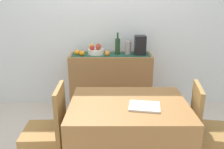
{
  "coord_description": "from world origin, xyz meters",
  "views": [
    {
      "loc": [
        0.06,
        -2.43,
        1.69
      ],
      "look_at": [
        0.06,
        0.37,
        0.76
      ],
      "focal_mm": 36.76,
      "sensor_mm": 36.0,
      "label": 1
    }
  ],
  "objects_px": {
    "coffee_maker": "(140,45)",
    "chair_by_corner": "(209,145)",
    "wine_bottle": "(118,46)",
    "chair_near_window": "(47,145)",
    "fruit_bowl": "(96,52)",
    "dining_table": "(128,137)",
    "open_book": "(145,106)",
    "sideboard_console": "(111,82)",
    "ceramic_vase": "(128,48)"
  },
  "relations": [
    {
      "from": "coffee_maker",
      "to": "chair_by_corner",
      "type": "height_order",
      "value": "coffee_maker"
    },
    {
      "from": "wine_bottle",
      "to": "chair_near_window",
      "type": "relative_size",
      "value": 0.36
    },
    {
      "from": "fruit_bowl",
      "to": "chair_by_corner",
      "type": "relative_size",
      "value": 0.26
    },
    {
      "from": "fruit_bowl",
      "to": "chair_near_window",
      "type": "bearing_deg",
      "value": -107.34
    },
    {
      "from": "dining_table",
      "to": "open_book",
      "type": "xyz_separation_m",
      "value": [
        0.14,
        -0.09,
        0.38
      ]
    },
    {
      "from": "chair_by_corner",
      "to": "dining_table",
      "type": "bearing_deg",
      "value": -179.8
    },
    {
      "from": "chair_by_corner",
      "to": "coffee_maker",
      "type": "bearing_deg",
      "value": 112.77
    },
    {
      "from": "wine_bottle",
      "to": "chair_by_corner",
      "type": "xyz_separation_m",
      "value": [
        0.9,
        -1.36,
        -0.75
      ]
    },
    {
      "from": "dining_table",
      "to": "chair_near_window",
      "type": "relative_size",
      "value": 1.25
    },
    {
      "from": "fruit_bowl",
      "to": "chair_by_corner",
      "type": "distance_m",
      "value": 1.95
    },
    {
      "from": "chair_near_window",
      "to": "chair_by_corner",
      "type": "distance_m",
      "value": 1.65
    },
    {
      "from": "wine_bottle",
      "to": "coffee_maker",
      "type": "height_order",
      "value": "wine_bottle"
    },
    {
      "from": "dining_table",
      "to": "chair_by_corner",
      "type": "height_order",
      "value": "chair_by_corner"
    },
    {
      "from": "coffee_maker",
      "to": "chair_near_window",
      "type": "bearing_deg",
      "value": -128.46
    },
    {
      "from": "wine_bottle",
      "to": "open_book",
      "type": "xyz_separation_m",
      "value": [
        0.22,
        -1.45,
        -0.27
      ]
    },
    {
      "from": "sideboard_console",
      "to": "chair_near_window",
      "type": "bearing_deg",
      "value": -115.4
    },
    {
      "from": "wine_bottle",
      "to": "open_book",
      "type": "bearing_deg",
      "value": -81.55
    },
    {
      "from": "fruit_bowl",
      "to": "chair_by_corner",
      "type": "bearing_deg",
      "value": -47.93
    },
    {
      "from": "chair_near_window",
      "to": "chair_by_corner",
      "type": "height_order",
      "value": "same"
    },
    {
      "from": "sideboard_console",
      "to": "chair_near_window",
      "type": "relative_size",
      "value": 1.36
    },
    {
      "from": "dining_table",
      "to": "open_book",
      "type": "height_order",
      "value": "open_book"
    },
    {
      "from": "sideboard_console",
      "to": "chair_near_window",
      "type": "xyz_separation_m",
      "value": [
        -0.65,
        -1.36,
        -0.18
      ]
    },
    {
      "from": "wine_bottle",
      "to": "dining_table",
      "type": "relative_size",
      "value": 0.29
    },
    {
      "from": "ceramic_vase",
      "to": "dining_table",
      "type": "xyz_separation_m",
      "value": [
        -0.08,
        -1.36,
        -0.62
      ]
    },
    {
      "from": "chair_near_window",
      "to": "sideboard_console",
      "type": "bearing_deg",
      "value": 64.6
    },
    {
      "from": "sideboard_console",
      "to": "wine_bottle",
      "type": "height_order",
      "value": "wine_bottle"
    },
    {
      "from": "ceramic_vase",
      "to": "open_book",
      "type": "height_order",
      "value": "ceramic_vase"
    },
    {
      "from": "ceramic_vase",
      "to": "chair_near_window",
      "type": "distance_m",
      "value": 1.79
    },
    {
      "from": "coffee_maker",
      "to": "sideboard_console",
      "type": "bearing_deg",
      "value": 180.0
    },
    {
      "from": "sideboard_console",
      "to": "fruit_bowl",
      "type": "relative_size",
      "value": 5.14
    },
    {
      "from": "wine_bottle",
      "to": "coffee_maker",
      "type": "bearing_deg",
      "value": 0.0
    },
    {
      "from": "open_book",
      "to": "sideboard_console",
      "type": "bearing_deg",
      "value": 111.58
    },
    {
      "from": "fruit_bowl",
      "to": "dining_table",
      "type": "relative_size",
      "value": 0.21
    },
    {
      "from": "fruit_bowl",
      "to": "wine_bottle",
      "type": "relative_size",
      "value": 0.73
    },
    {
      "from": "fruit_bowl",
      "to": "coffee_maker",
      "type": "relative_size",
      "value": 0.84
    },
    {
      "from": "chair_by_corner",
      "to": "open_book",
      "type": "bearing_deg",
      "value": -172.5
    },
    {
      "from": "coffee_maker",
      "to": "dining_table",
      "type": "distance_m",
      "value": 1.54
    },
    {
      "from": "sideboard_console",
      "to": "open_book",
      "type": "height_order",
      "value": "sideboard_console"
    },
    {
      "from": "ceramic_vase",
      "to": "chair_by_corner",
      "type": "relative_size",
      "value": 0.22
    },
    {
      "from": "chair_near_window",
      "to": "chair_by_corner",
      "type": "relative_size",
      "value": 1.0
    },
    {
      "from": "sideboard_console",
      "to": "coffee_maker",
      "type": "relative_size",
      "value": 4.34
    },
    {
      "from": "open_book",
      "to": "chair_near_window",
      "type": "height_order",
      "value": "chair_near_window"
    },
    {
      "from": "ceramic_vase",
      "to": "coffee_maker",
      "type": "bearing_deg",
      "value": 0.0
    },
    {
      "from": "wine_bottle",
      "to": "chair_by_corner",
      "type": "bearing_deg",
      "value": -56.37
    },
    {
      "from": "wine_bottle",
      "to": "chair_by_corner",
      "type": "distance_m",
      "value": 1.8
    },
    {
      "from": "sideboard_console",
      "to": "coffee_maker",
      "type": "bearing_deg",
      "value": 0.0
    },
    {
      "from": "ceramic_vase",
      "to": "chair_near_window",
      "type": "height_order",
      "value": "ceramic_vase"
    },
    {
      "from": "wine_bottle",
      "to": "sideboard_console",
      "type": "bearing_deg",
      "value": 180.0
    },
    {
      "from": "wine_bottle",
      "to": "open_book",
      "type": "distance_m",
      "value": 1.49
    },
    {
      "from": "open_book",
      "to": "chair_near_window",
      "type": "distance_m",
      "value": 1.08
    }
  ]
}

